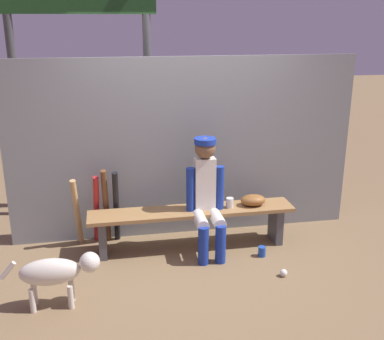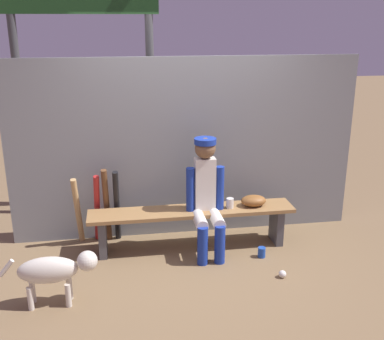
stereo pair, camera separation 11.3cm
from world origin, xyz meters
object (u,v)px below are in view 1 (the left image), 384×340
player_seated (207,193)px  cup_on_bench (230,203)px  baseball_glove (253,200)px  bat_aluminum_red (96,209)px  bat_aluminum_black (116,207)px  cup_on_ground (262,251)px  bat_wood_tan (77,212)px  bat_wood_dark (106,206)px  baseball (284,273)px  dog (57,272)px  scoreboard (83,8)px  dugout_bench (192,218)px

player_seated → cup_on_bench: 0.33m
baseball_glove → bat_aluminum_red: bat_aluminum_red is taller
bat_aluminum_black → cup_on_ground: 1.66m
baseball_glove → cup_on_ground: baseball_glove is taller
cup_on_bench → bat_aluminum_black: bearing=166.9°
bat_wood_tan → bat_aluminum_red: bearing=2.1°
baseball_glove → bat_wood_dark: 1.62m
baseball → dog: dog is taller
cup_on_ground → scoreboard: 3.45m
dugout_bench → player_seated: bearing=-37.0°
bat_aluminum_red → baseball: bat_aluminum_red is taller
baseball_glove → bat_wood_dark: size_ratio=0.31×
bat_wood_tan → dugout_bench: bearing=-13.0°
player_seated → bat_wood_dark: (-1.05, 0.38, -0.22)m
bat_wood_dark → dog: (-0.44, -1.15, -0.11)m
player_seated → bat_wood_tan: (-1.37, 0.39, -0.27)m
bat_wood_dark → bat_aluminum_red: 0.11m
baseball_glove → bat_wood_tan: size_ratio=0.35×
dugout_bench → baseball: dugout_bench is taller
scoreboard → dog: bearing=-97.7°
player_seated → cup_on_bench: bearing=17.8°
player_seated → dugout_bench: bearing=143.0°
bat_aluminum_black → dog: size_ratio=1.04×
bat_aluminum_red → bat_wood_tan: bearing=-177.9°
bat_aluminum_black → scoreboard: size_ratio=0.24×
dog → scoreboard: bearing=82.3°
baseball_glove → scoreboard: scoreboard is taller
baseball_glove → dog: baseball_glove is taller
bat_wood_dark → cup_on_ground: bat_wood_dark is taller
baseball → scoreboard: (-1.83, 2.07, 2.50)m
bat_wood_dark → scoreboard: size_ratio=0.25×
player_seated → scoreboard: 2.63m
baseball_glove → bat_wood_tan: bearing=171.5°
cup_on_ground → scoreboard: scoreboard is taller
bat_aluminum_black → baseball: bat_aluminum_black is taller
scoreboard → bat_aluminum_red: bearing=-87.9°
bat_aluminum_red → cup_on_bench: bearing=-12.1°
player_seated → bat_aluminum_black: bearing=158.5°
baseball_glove → bat_wood_tan: 1.94m
bat_wood_dark → cup_on_bench: (1.33, -0.29, 0.06)m
baseball_glove → bat_wood_tan: (-1.92, 0.29, -0.11)m
dugout_bench → dog: bearing=-147.0°
bat_aluminum_red → baseball: size_ratio=11.24×
player_seated → bat_aluminum_black: player_seated is taller
scoreboard → baseball_glove: bearing=-36.7°
bat_aluminum_red → cup_on_ground: size_ratio=7.56×
dog → player_seated: bearing=27.4°
dugout_bench → cup_on_ground: (0.70, -0.34, -0.29)m
scoreboard → baseball: bearing=-48.5°
bat_wood_tan → dog: 1.17m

